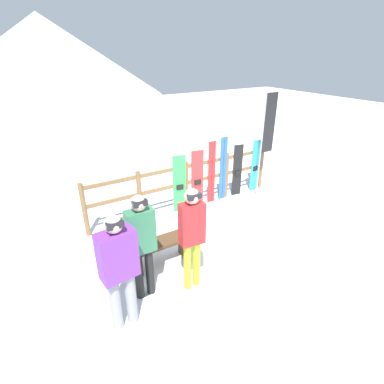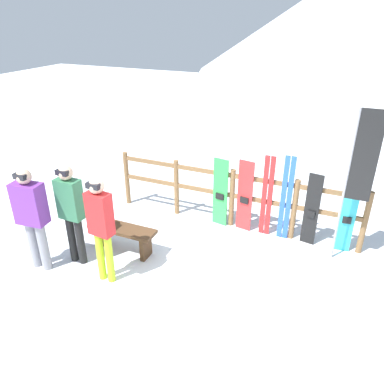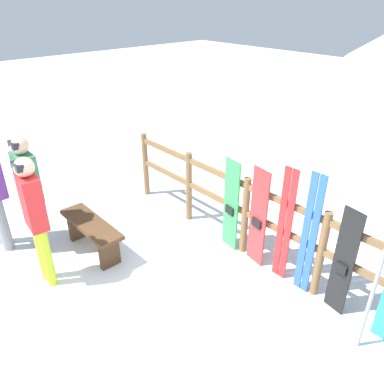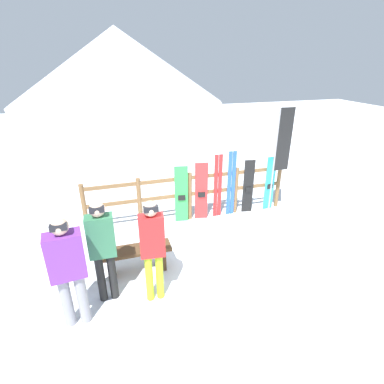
{
  "view_description": "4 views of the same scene",
  "coord_description": "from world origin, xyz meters",
  "px_view_note": "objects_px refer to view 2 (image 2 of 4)",
  "views": [
    {
      "loc": [
        -3.22,
        -3.75,
        3.52
      ],
      "look_at": [
        -0.3,
        1.1,
        0.8
      ],
      "focal_mm": 28.0,
      "sensor_mm": 36.0,
      "label": 1
    },
    {
      "loc": [
        1.84,
        -4.33,
        3.86
      ],
      "look_at": [
        -0.43,
        0.92,
        1.06
      ],
      "focal_mm": 35.0,
      "sensor_mm": 36.0,
      "label": 2
    },
    {
      "loc": [
        2.8,
        -1.67,
        3.36
      ],
      "look_at": [
        -0.31,
        1.14,
        1.11
      ],
      "focal_mm": 35.0,
      "sensor_mm": 36.0,
      "label": 3
    },
    {
      "loc": [
        -1.78,
        -4.29,
        3.59
      ],
      "look_at": [
        -0.19,
        1.06,
        1.08
      ],
      "focal_mm": 28.0,
      "sensor_mm": 36.0,
      "label": 4
    }
  ],
  "objects_px": {
    "snowboard_black_stripe": "(312,210)",
    "rental_flag": "(357,170)",
    "person_red": "(101,222)",
    "snowboard_red": "(245,197)",
    "snowboard_cyan": "(348,216)",
    "person_plaid_green": "(71,208)",
    "person_purple": "(32,214)",
    "snowboard_green": "(220,193)",
    "ski_pair_blue": "(286,199)",
    "ski_pair_red": "(267,196)",
    "bench": "(122,234)"
  },
  "relations": [
    {
      "from": "snowboard_black_stripe",
      "to": "rental_flag",
      "type": "distance_m",
      "value": 1.17
    },
    {
      "from": "rental_flag",
      "to": "person_red",
      "type": "bearing_deg",
      "value": -148.78
    },
    {
      "from": "snowboard_red",
      "to": "rental_flag",
      "type": "relative_size",
      "value": 0.55
    },
    {
      "from": "snowboard_red",
      "to": "snowboard_cyan",
      "type": "relative_size",
      "value": 1.02
    },
    {
      "from": "rental_flag",
      "to": "person_plaid_green",
      "type": "bearing_deg",
      "value": -155.97
    },
    {
      "from": "rental_flag",
      "to": "person_purple",
      "type": "bearing_deg",
      "value": -154.26
    },
    {
      "from": "person_plaid_green",
      "to": "snowboard_green",
      "type": "bearing_deg",
      "value": 49.82
    },
    {
      "from": "snowboard_green",
      "to": "snowboard_cyan",
      "type": "xyz_separation_m",
      "value": [
        2.3,
        0.0,
        0.01
      ]
    },
    {
      "from": "person_purple",
      "to": "snowboard_red",
      "type": "distance_m",
      "value": 3.69
    },
    {
      "from": "person_plaid_green",
      "to": "ski_pair_blue",
      "type": "distance_m",
      "value": 3.69
    },
    {
      "from": "person_purple",
      "to": "snowboard_green",
      "type": "bearing_deg",
      "value": 47.87
    },
    {
      "from": "person_red",
      "to": "snowboard_black_stripe",
      "type": "bearing_deg",
      "value": 40.04
    },
    {
      "from": "snowboard_red",
      "to": "snowboard_black_stripe",
      "type": "bearing_deg",
      "value": -0.0
    },
    {
      "from": "person_red",
      "to": "snowboard_red",
      "type": "height_order",
      "value": "person_red"
    },
    {
      "from": "rental_flag",
      "to": "snowboard_cyan",
      "type": "bearing_deg",
      "value": 86.23
    },
    {
      "from": "snowboard_red",
      "to": "person_plaid_green",
      "type": "bearing_deg",
      "value": -137.08
    },
    {
      "from": "snowboard_red",
      "to": "snowboard_cyan",
      "type": "distance_m",
      "value": 1.81
    },
    {
      "from": "snowboard_green",
      "to": "snowboard_black_stripe",
      "type": "relative_size",
      "value": 1.01
    },
    {
      "from": "snowboard_green",
      "to": "ski_pair_red",
      "type": "relative_size",
      "value": 0.88
    },
    {
      "from": "person_red",
      "to": "snowboard_cyan",
      "type": "xyz_separation_m",
      "value": [
        3.35,
        2.32,
        -0.35
      ]
    },
    {
      "from": "person_purple",
      "to": "person_plaid_green",
      "type": "distance_m",
      "value": 0.59
    },
    {
      "from": "snowboard_red",
      "to": "snowboard_black_stripe",
      "type": "relative_size",
      "value": 1.04
    },
    {
      "from": "ski_pair_red",
      "to": "ski_pair_blue",
      "type": "xyz_separation_m",
      "value": [
        0.34,
        -0.0,
        0.02
      ]
    },
    {
      "from": "person_red",
      "to": "ski_pair_blue",
      "type": "relative_size",
      "value": 1.08
    },
    {
      "from": "bench",
      "to": "snowboard_cyan",
      "type": "distance_m",
      "value": 3.88
    },
    {
      "from": "snowboard_red",
      "to": "rental_flag",
      "type": "xyz_separation_m",
      "value": [
        1.79,
        -0.3,
        0.94
      ]
    },
    {
      "from": "person_plaid_green",
      "to": "rental_flag",
      "type": "distance_m",
      "value": 4.48
    },
    {
      "from": "snowboard_black_stripe",
      "to": "rental_flag",
      "type": "relative_size",
      "value": 0.53
    },
    {
      "from": "snowboard_green",
      "to": "snowboard_cyan",
      "type": "distance_m",
      "value": 2.3
    },
    {
      "from": "ski_pair_red",
      "to": "rental_flag",
      "type": "relative_size",
      "value": 0.61
    },
    {
      "from": "person_plaid_green",
      "to": "person_purple",
      "type": "bearing_deg",
      "value": -141.28
    },
    {
      "from": "bench",
      "to": "rental_flag",
      "type": "distance_m",
      "value": 3.95
    },
    {
      "from": "person_plaid_green",
      "to": "person_red",
      "type": "relative_size",
      "value": 1.0
    },
    {
      "from": "person_purple",
      "to": "snowboard_red",
      "type": "xyz_separation_m",
      "value": [
        2.72,
        2.47,
        -0.3
      ]
    },
    {
      "from": "snowboard_black_stripe",
      "to": "person_plaid_green",
      "type": "bearing_deg",
      "value": -148.83
    },
    {
      "from": "bench",
      "to": "person_red",
      "type": "distance_m",
      "value": 1.04
    },
    {
      "from": "ski_pair_blue",
      "to": "snowboard_green",
      "type": "bearing_deg",
      "value": -179.84
    },
    {
      "from": "person_purple",
      "to": "snowboard_black_stripe",
      "type": "relative_size",
      "value": 1.28
    },
    {
      "from": "ski_pair_blue",
      "to": "snowboard_red",
      "type": "bearing_deg",
      "value": -179.74
    },
    {
      "from": "person_red",
      "to": "ski_pair_red",
      "type": "relative_size",
      "value": 1.11
    },
    {
      "from": "bench",
      "to": "snowboard_red",
      "type": "bearing_deg",
      "value": 42.23
    },
    {
      "from": "person_purple",
      "to": "rental_flag",
      "type": "relative_size",
      "value": 0.67
    },
    {
      "from": "person_red",
      "to": "rental_flag",
      "type": "relative_size",
      "value": 0.67
    },
    {
      "from": "person_purple",
      "to": "ski_pair_red",
      "type": "height_order",
      "value": "person_purple"
    },
    {
      "from": "snowboard_green",
      "to": "snowboard_cyan",
      "type": "bearing_deg",
      "value": 0.0
    },
    {
      "from": "snowboard_green",
      "to": "snowboard_black_stripe",
      "type": "bearing_deg",
      "value": -0.0
    },
    {
      "from": "ski_pair_red",
      "to": "snowboard_black_stripe",
      "type": "relative_size",
      "value": 1.15
    },
    {
      "from": "person_purple",
      "to": "ski_pair_blue",
      "type": "relative_size",
      "value": 1.08
    },
    {
      "from": "ski_pair_red",
      "to": "person_red",
      "type": "bearing_deg",
      "value": -130.08
    },
    {
      "from": "person_red",
      "to": "snowboard_black_stripe",
      "type": "distance_m",
      "value": 3.62
    }
  ]
}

